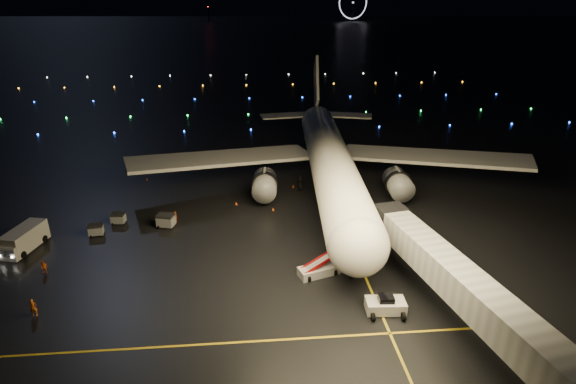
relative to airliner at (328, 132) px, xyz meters
name	(u,v)px	position (x,y,z in m)	size (l,w,h in m)	color
ground	(247,44)	(-12.27, 273.46, -8.96)	(2000.00, 2000.00, 0.00)	black
lane_centre	(338,214)	(-0.27, -11.54, -8.95)	(0.25, 80.00, 0.02)	gold
lane_cross	(201,345)	(-17.27, -36.54, -8.95)	(60.00, 0.25, 0.02)	gold
airliner	(328,132)	(0.00, 0.00, 0.00)	(63.25, 60.08, 17.92)	silver
pushback_tug	(386,304)	(0.17, -33.40, -8.06)	(3.79, 1.99, 1.81)	silver
belt_loader	(319,262)	(-5.30, -26.45, -7.35)	(6.65, 1.81, 3.23)	silver
service_truck	(25,238)	(-40.05, -17.65, -7.58)	(2.36, 7.47, 2.75)	silver
crew_a	(33,308)	(-33.54, -31.12, -8.03)	(0.68, 0.44, 1.85)	orange
crew_b	(44,267)	(-35.56, -23.58, -8.18)	(0.76, 0.59, 1.57)	orange
crew_c	(176,217)	(-22.90, -11.91, -8.17)	(0.93, 0.39, 1.58)	orange
safety_cone_0	(273,209)	(-9.39, -9.41, -8.73)	(0.40, 0.40, 0.45)	#E54E0F
safety_cone_1	(293,186)	(-5.62, -0.86, -8.74)	(0.39, 0.39, 0.44)	#E54E0F
safety_cone_2	(236,203)	(-14.77, -6.91, -8.73)	(0.41, 0.41, 0.46)	#E54E0F
safety_cone_3	(147,179)	(-30.07, 4.53, -8.73)	(0.40, 0.40, 0.45)	#E54E0F
ferris_wheel	(353,4)	(157.73, 693.46, 17.04)	(50.00, 4.00, 52.00)	black
radio_mast	(208,0)	(-72.27, 713.46, 23.04)	(1.80, 1.80, 64.00)	black
taxiway_lights	(249,94)	(-12.27, 79.46, -8.78)	(164.00, 92.00, 0.36)	black
baggage_cart_0	(166,221)	(-23.97, -13.31, -8.04)	(2.16, 1.52, 1.84)	gray
baggage_cart_1	(118,218)	(-30.60, -11.70, -8.21)	(1.76, 1.24, 1.50)	gray
baggage_cart_2	(96,230)	(-32.58, -14.91, -8.21)	(1.76, 1.23, 1.50)	gray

